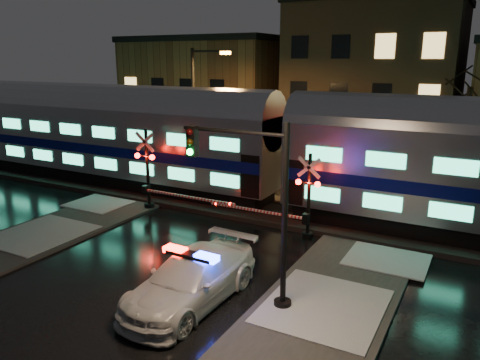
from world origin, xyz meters
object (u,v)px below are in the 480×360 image
traffic_light (256,210)px  police_car (191,279)px  crossing_signal_right (300,204)px  crossing_signal_left (152,178)px  streetlight (197,105)px

traffic_light → police_car: bearing=-143.8°
crossing_signal_right → crossing_signal_left: bearing=179.9°
streetlight → crossing_signal_left: bearing=-76.4°
crossing_signal_right → crossing_signal_left: 7.99m
streetlight → traffic_light: bearing=-50.3°
traffic_light → streetlight: streetlight is taller
crossing_signal_right → police_car: bearing=-98.0°
crossing_signal_left → traffic_light: 10.72m
crossing_signal_right → traffic_light: (0.85, -5.90, 1.57)m
crossing_signal_right → streetlight: bearing=145.1°
traffic_light → streetlight: 16.46m
crossing_signal_right → traffic_light: bearing=-81.8°
police_car → crossing_signal_left: bearing=137.4°
traffic_light → streetlight: (-10.46, 12.60, 1.63)m
crossing_signal_right → crossing_signal_left: size_ratio=0.90×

